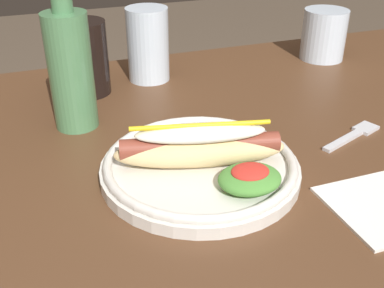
{
  "coord_description": "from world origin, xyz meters",
  "views": [
    {
      "loc": [
        -0.2,
        -0.54,
        1.07
      ],
      "look_at": [
        -0.02,
        -0.04,
        0.77
      ],
      "focal_mm": 44.14,
      "sensor_mm": 36.0,
      "label": 1
    }
  ],
  "objects_px": {
    "soda_cup": "(84,58)",
    "extra_cup": "(324,35)",
    "fork": "(354,135)",
    "water_cup": "(148,45)",
    "glass_bottle": "(70,67)",
    "hot_dog_plate": "(203,162)"
  },
  "relations": [
    {
      "from": "water_cup",
      "to": "glass_bottle",
      "type": "bearing_deg",
      "value": -136.36
    },
    {
      "from": "soda_cup",
      "to": "glass_bottle",
      "type": "height_order",
      "value": "glass_bottle"
    },
    {
      "from": "hot_dog_plate",
      "to": "extra_cup",
      "type": "bearing_deg",
      "value": 40.24
    },
    {
      "from": "fork",
      "to": "soda_cup",
      "type": "distance_m",
      "value": 0.46
    },
    {
      "from": "soda_cup",
      "to": "hot_dog_plate",
      "type": "bearing_deg",
      "value": -73.85
    },
    {
      "from": "water_cup",
      "to": "soda_cup",
      "type": "bearing_deg",
      "value": -168.4
    },
    {
      "from": "hot_dog_plate",
      "to": "glass_bottle",
      "type": "distance_m",
      "value": 0.25
    },
    {
      "from": "soda_cup",
      "to": "extra_cup",
      "type": "distance_m",
      "value": 0.5
    },
    {
      "from": "fork",
      "to": "extra_cup",
      "type": "bearing_deg",
      "value": 43.73
    },
    {
      "from": "hot_dog_plate",
      "to": "water_cup",
      "type": "relative_size",
      "value": 1.9
    },
    {
      "from": "soda_cup",
      "to": "glass_bottle",
      "type": "bearing_deg",
      "value": -105.94
    },
    {
      "from": "water_cup",
      "to": "glass_bottle",
      "type": "relative_size",
      "value": 0.57
    },
    {
      "from": "hot_dog_plate",
      "to": "extra_cup",
      "type": "distance_m",
      "value": 0.53
    },
    {
      "from": "soda_cup",
      "to": "glass_bottle",
      "type": "xyz_separation_m",
      "value": [
        -0.04,
        -0.12,
        0.03
      ]
    },
    {
      "from": "hot_dog_plate",
      "to": "glass_bottle",
      "type": "height_order",
      "value": "glass_bottle"
    },
    {
      "from": "hot_dog_plate",
      "to": "glass_bottle",
      "type": "xyz_separation_m",
      "value": [
        -0.13,
        0.2,
        0.07
      ]
    },
    {
      "from": "water_cup",
      "to": "extra_cup",
      "type": "height_order",
      "value": "water_cup"
    },
    {
      "from": "fork",
      "to": "glass_bottle",
      "type": "bearing_deg",
      "value": 134.24
    },
    {
      "from": "fork",
      "to": "water_cup",
      "type": "xyz_separation_m",
      "value": [
        -0.22,
        0.33,
        0.06
      ]
    },
    {
      "from": "hot_dog_plate",
      "to": "soda_cup",
      "type": "height_order",
      "value": "soda_cup"
    },
    {
      "from": "fork",
      "to": "glass_bottle",
      "type": "xyz_separation_m",
      "value": [
        -0.38,
        0.18,
        0.09
      ]
    },
    {
      "from": "glass_bottle",
      "to": "fork",
      "type": "bearing_deg",
      "value": -24.92
    }
  ]
}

